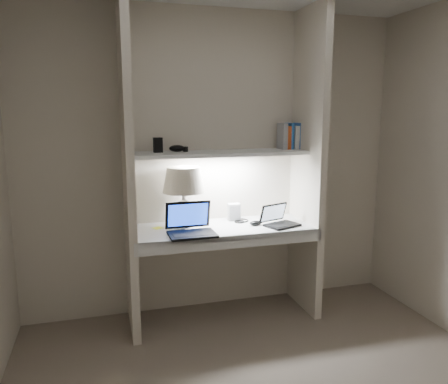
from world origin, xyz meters
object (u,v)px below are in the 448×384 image
object	(u,v)px
laptop_netbook	(279,220)
speaker	(234,212)
book_row	(291,137)
table_lamp	(184,187)
laptop_main	(191,227)

from	to	relation	value
laptop_netbook	speaker	size ratio (longest dim) A/B	2.24
speaker	book_row	distance (m)	0.80
table_lamp	speaker	size ratio (longest dim) A/B	3.35
laptop_main	laptop_netbook	distance (m)	0.74
table_lamp	laptop_main	world-z (taller)	table_lamp
laptop_main	speaker	bearing A→B (deg)	33.85
laptop_netbook	speaker	distance (m)	0.40
laptop_netbook	speaker	xyz separation A→B (m)	(-0.30, 0.26, 0.03)
laptop_main	book_row	xyz separation A→B (m)	(0.94, 0.30, 0.65)
book_row	laptop_netbook	bearing A→B (deg)	-128.86
table_lamp	laptop_main	size ratio (longest dim) A/B	1.37
table_lamp	speaker	bearing A→B (deg)	13.81
table_lamp	book_row	distance (m)	1.03
laptop_main	book_row	size ratio (longest dim) A/B	1.61
laptop_netbook	book_row	size ratio (longest dim) A/B	1.47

